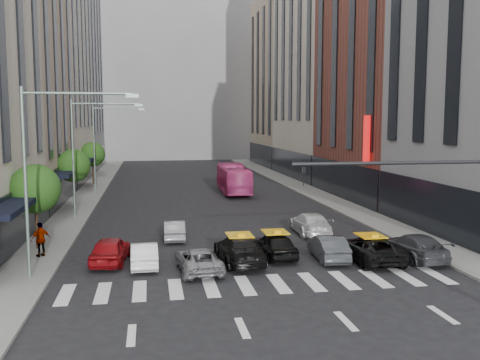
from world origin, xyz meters
name	(u,v)px	position (x,y,z in m)	size (l,w,h in m)	color
ground	(273,295)	(0.00, 0.00, 0.00)	(160.00, 160.00, 0.00)	black
sidewalk_left	(84,200)	(-11.50, 30.00, 0.07)	(3.00, 96.00, 0.15)	slate
sidewalk_right	(316,194)	(11.50, 30.00, 0.07)	(3.00, 96.00, 0.15)	slate
building_left_b	(12,70)	(-17.00, 28.00, 12.00)	(8.00, 16.00, 24.00)	tan
building_left_c	(47,32)	(-17.00, 46.00, 18.00)	(8.00, 20.00, 36.00)	beige
building_left_d	(71,72)	(-17.00, 65.00, 15.00)	(8.00, 18.00, 30.00)	gray
building_right_b	(383,64)	(17.00, 27.00, 13.00)	(8.00, 18.00, 26.00)	brown
building_right_c	(321,24)	(17.00, 46.00, 20.00)	(8.00, 20.00, 40.00)	beige
building_right_d	(284,81)	(17.00, 65.00, 14.00)	(8.00, 18.00, 28.00)	tan
building_far	(175,67)	(0.00, 85.00, 18.00)	(30.00, 10.00, 36.00)	gray
tree_near	(35,189)	(-11.80, 10.00, 3.65)	(2.88, 2.88, 4.95)	black
tree_mid	(74,166)	(-11.80, 26.00, 3.65)	(2.88, 2.88, 4.95)	black
tree_far	(93,154)	(-11.80, 42.00, 3.65)	(2.88, 2.88, 4.95)	black
streetlamp_near	(46,157)	(-10.04, 4.00, 5.90)	(5.38, 0.25, 9.00)	gray
streetlamp_mid	(86,143)	(-10.04, 20.00, 5.90)	(5.38, 0.25, 9.00)	gray
streetlamp_far	(103,136)	(-10.04, 36.00, 5.90)	(5.38, 0.25, 9.00)	gray
traffic_signal	(452,193)	(7.69, -1.00, 4.47)	(10.10, 0.20, 6.00)	black
liberty_sign	(367,140)	(12.60, 20.00, 6.00)	(0.30, 0.70, 4.00)	red
car_red	(110,250)	(-7.40, 6.49, 0.73)	(1.72, 4.28, 1.46)	maroon
car_white_front	(144,254)	(-5.61, 5.55, 0.64)	(1.35, 3.88, 1.28)	white
car_silver	(199,260)	(-2.90, 4.10, 0.60)	(2.00, 4.35, 1.21)	gray
taxi_left	(239,249)	(-0.60, 5.42, 0.75)	(2.10, 5.16, 1.50)	black
taxi_center	(275,245)	(1.54, 6.21, 0.71)	(1.68, 4.17, 1.42)	black
car_grey_mid	(328,247)	(4.30, 5.28, 0.69)	(1.45, 4.16, 1.37)	#36383C
taxi_right	(370,249)	(6.43, 4.57, 0.69)	(2.30, 5.00, 1.39)	black
car_grey_curb	(414,247)	(8.98, 4.53, 0.71)	(1.98, 4.88, 1.42)	#36383C
car_row2_left	(174,230)	(-3.77, 11.63, 0.62)	(1.30, 3.74, 1.23)	#A8A9AE
car_row2_right	(310,223)	(5.30, 11.90, 0.72)	(2.01, 4.94, 1.43)	silver
bus	(233,179)	(3.40, 32.96, 1.49)	(2.50, 10.68, 2.98)	#D63F86
pedestrian_far	(41,239)	(-11.22, 8.00, 1.10)	(1.11, 0.46, 1.90)	gray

